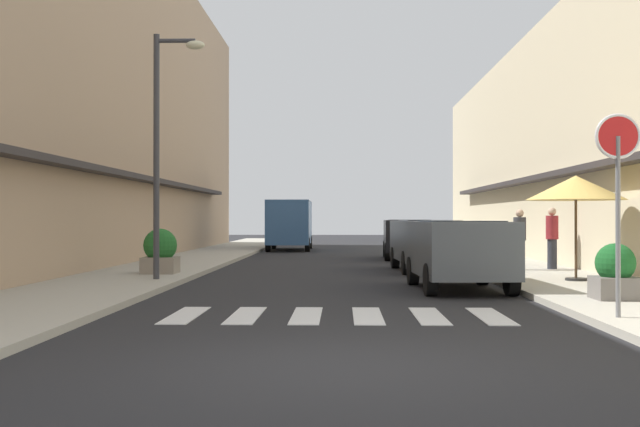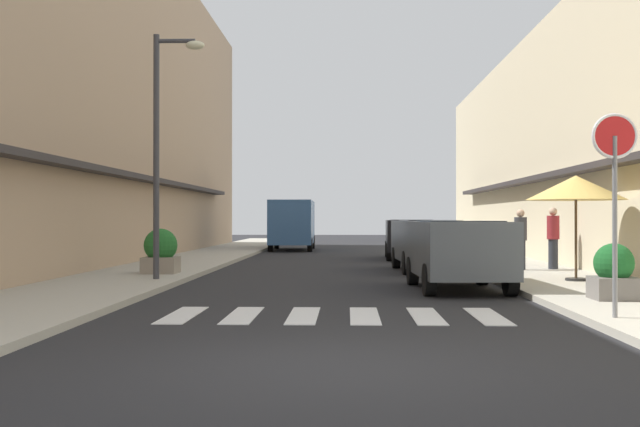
{
  "view_description": "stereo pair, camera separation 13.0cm",
  "coord_description": "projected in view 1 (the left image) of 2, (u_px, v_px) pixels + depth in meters",
  "views": [
    {
      "loc": [
        0.07,
        -8.13,
        1.52
      ],
      "look_at": [
        -0.46,
        11.37,
        1.64
      ],
      "focal_mm": 44.59,
      "sensor_mm": 36.0,
      "label": 1
    },
    {
      "loc": [
        0.2,
        -8.13,
        1.52
      ],
      "look_at": [
        -0.46,
        11.37,
        1.64
      ],
      "focal_mm": 44.59,
      "sensor_mm": 36.0,
      "label": 2
    }
  ],
  "objects": [
    {
      "name": "cafe_umbrella",
      "position": [
        576.0,
        188.0,
        17.86
      ],
      "size": [
        2.22,
        2.22,
        2.36
      ],
      "color": "#262626",
      "rests_on": "sidewalk_right"
    },
    {
      "name": "building_row_right",
      "position": [
        615.0,
        143.0,
        26.12
      ],
      "size": [
        5.5,
        40.47,
        8.01
      ],
      "color": "beige",
      "rests_on": "ground_plane"
    },
    {
      "name": "round_street_sign",
      "position": [
        618.0,
        161.0,
        11.24
      ],
      "size": [
        0.65,
        0.07,
        2.89
      ],
      "color": "slate",
      "rests_on": "sidewalk_right"
    },
    {
      "name": "planter_midblock",
      "position": [
        160.0,
        252.0,
        20.2
      ],
      "size": [
        0.86,
        0.86,
        1.14
      ],
      "color": "gray",
      "rests_on": "sidewalk_left"
    },
    {
      "name": "parked_car_far",
      "position": [
        408.0,
        234.0,
        29.49
      ],
      "size": [
        1.92,
        4.16,
        1.47
      ],
      "color": "black",
      "rests_on": "ground_plane"
    },
    {
      "name": "street_lamp",
      "position": [
        164.0,
        130.0,
        18.32
      ],
      "size": [
        1.19,
        0.28,
        5.65
      ],
      "color": "#38383D",
      "rests_on": "sidewalk_left"
    },
    {
      "name": "planter_corner",
      "position": [
        615.0,
        273.0,
        13.72
      ],
      "size": [
        0.74,
        0.74,
        0.97
      ],
      "color": "slate",
      "rests_on": "sidewalk_right"
    },
    {
      "name": "pedestrian_walking_far",
      "position": [
        552.0,
        237.0,
        21.89
      ],
      "size": [
        0.34,
        0.34,
        1.7
      ],
      "rotation": [
        0.0,
        0.0,
        3.64
      ],
      "color": "#282B33",
      "rests_on": "sidewalk_right"
    },
    {
      "name": "sidewalk_left",
      "position": [
        180.0,
        264.0,
        25.35
      ],
      "size": [
        2.98,
        59.84,
        0.12
      ],
      "primitive_type": "cube",
      "color": "#ADA899",
      "rests_on": "ground_plane"
    },
    {
      "name": "parked_car_mid",
      "position": [
        428.0,
        239.0,
        22.71
      ],
      "size": [
        1.95,
        4.33,
        1.47
      ],
      "color": "#4C5156",
      "rests_on": "ground_plane"
    },
    {
      "name": "delivery_van",
      "position": [
        290.0,
        221.0,
        37.8
      ],
      "size": [
        2.06,
        5.42,
        2.37
      ],
      "color": "#33598C",
      "rests_on": "ground_plane"
    },
    {
      "name": "building_row_left",
      "position": [
        69.0,
        91.0,
        26.63
      ],
      "size": [
        5.5,
        40.47,
        11.61
      ],
      "color": "tan",
      "rests_on": "ground_plane"
    },
    {
      "name": "parked_car_near",
      "position": [
        459.0,
        247.0,
        16.78
      ],
      "size": [
        1.94,
        4.05,
        1.47
      ],
      "color": "#4C5156",
      "rests_on": "ground_plane"
    },
    {
      "name": "ground_plane",
      "position": [
        339.0,
        266.0,
        25.21
      ],
      "size": [
        94.04,
        94.04,
        0.0
      ],
      "primitive_type": "plane",
      "color": "#232326"
    },
    {
      "name": "pedestrian_walking_near",
      "position": [
        520.0,
        238.0,
        21.59
      ],
      "size": [
        0.34,
        0.34,
        1.65
      ],
      "rotation": [
        0.0,
        0.0,
        2.62
      ],
      "color": "#282B33",
      "rests_on": "sidewalk_right"
    },
    {
      "name": "sidewalk_right",
      "position": [
        500.0,
        264.0,
        25.07
      ],
      "size": [
        2.98,
        59.84,
        0.12
      ],
      "primitive_type": "cube",
      "color": "#ADA899",
      "rests_on": "ground_plane"
    },
    {
      "name": "crosswalk",
      "position": [
        337.0,
        316.0,
        12.35
      ],
      "size": [
        5.2,
        2.2,
        0.01
      ],
      "color": "silver",
      "rests_on": "ground_plane"
    }
  ]
}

